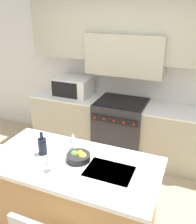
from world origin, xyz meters
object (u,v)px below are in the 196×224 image
object	(u,v)px
range_stove	(120,128)
wine_glass_far	(73,138)
microwave	(73,87)
wine_bottle	(42,146)
wine_glass_near	(49,159)
fruit_bowl	(79,157)

from	to	relation	value
range_stove	wine_glass_far	distance (m)	1.57
range_stove	microwave	distance (m)	1.04
wine_glass_far	range_stove	bearing A→B (deg)	86.97
wine_bottle	wine_glass_near	xyz separation A→B (m)	(0.22, -0.22, 0.04)
wine_glass_far	microwave	bearing A→B (deg)	117.41
microwave	wine_glass_near	world-z (taller)	microwave
wine_bottle	fruit_bowl	distance (m)	0.40
wine_glass_near	fruit_bowl	world-z (taller)	wine_glass_near
microwave	wine_bottle	world-z (taller)	microwave
wine_glass_far	fruit_bowl	distance (m)	0.24
wine_glass_far	fruit_bowl	bearing A→B (deg)	-48.37
wine_glass_near	microwave	bearing A→B (deg)	111.31
microwave	wine_bottle	xyz separation A→B (m)	(0.52, -1.69, -0.07)
microwave	wine_glass_far	world-z (taller)	microwave
wine_bottle	wine_glass_far	xyz separation A→B (m)	(0.24, 0.20, 0.04)
microwave	wine_glass_far	bearing A→B (deg)	-62.59
wine_bottle	wine_glass_near	distance (m)	0.31
range_stove	wine_bottle	xyz separation A→B (m)	(-0.32, -1.67, 0.53)
range_stove	microwave	world-z (taller)	microwave
range_stove	wine_glass_near	world-z (taller)	wine_glass_near
microwave	wine_glass_near	xyz separation A→B (m)	(0.74, -1.91, -0.03)
wine_glass_far	fruit_bowl	size ratio (longest dim) A/B	0.81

